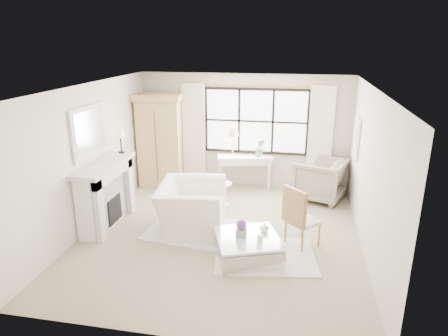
{
  "coord_description": "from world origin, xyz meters",
  "views": [
    {
      "loc": [
        1.31,
        -6.54,
        3.48
      ],
      "look_at": [
        0.02,
        0.2,
        1.23
      ],
      "focal_mm": 32.0,
      "sensor_mm": 36.0,
      "label": 1
    }
  ],
  "objects_px": {
    "armoire": "(160,140)",
    "coffee_table": "(247,248)",
    "console_table": "(245,172)",
    "club_armchair": "(192,207)"
  },
  "relations": [
    {
      "from": "armoire",
      "to": "coffee_table",
      "type": "height_order",
      "value": "armoire"
    },
    {
      "from": "armoire",
      "to": "console_table",
      "type": "bearing_deg",
      "value": -0.76
    },
    {
      "from": "club_armchair",
      "to": "coffee_table",
      "type": "xyz_separation_m",
      "value": [
        1.18,
        -0.88,
        -0.26
      ]
    },
    {
      "from": "console_table",
      "to": "club_armchair",
      "type": "xyz_separation_m",
      "value": [
        -0.68,
        -2.37,
        0.04
      ]
    },
    {
      "from": "club_armchair",
      "to": "armoire",
      "type": "bearing_deg",
      "value": 25.93
    },
    {
      "from": "armoire",
      "to": "club_armchair",
      "type": "height_order",
      "value": "armoire"
    },
    {
      "from": "armoire",
      "to": "coffee_table",
      "type": "relative_size",
      "value": 1.75
    },
    {
      "from": "armoire",
      "to": "console_table",
      "type": "distance_m",
      "value": 2.18
    },
    {
      "from": "console_table",
      "to": "club_armchair",
      "type": "relative_size",
      "value": 1.0
    },
    {
      "from": "armoire",
      "to": "coffee_table",
      "type": "distance_m",
      "value": 4.1
    }
  ]
}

